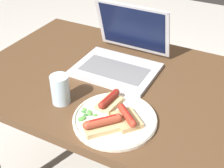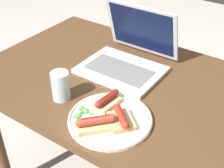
# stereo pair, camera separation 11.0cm
# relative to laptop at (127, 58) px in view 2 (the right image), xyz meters

# --- Properties ---
(desk) EXTENTS (1.08, 0.76, 0.70)m
(desk) POSITION_rel_laptop_xyz_m (-0.01, -0.09, -0.12)
(desk) COLOR #4C331E
(desk) RESTS_ON ground_plane
(laptop) EXTENTS (0.32, 0.31, 0.24)m
(laptop) POSITION_rel_laptop_xyz_m (0.00, 0.00, 0.00)
(laptop) COLOR #B7B7BC
(laptop) RESTS_ON desk
(plate) EXTENTS (0.28, 0.28, 0.02)m
(plate) POSITION_rel_laptop_xyz_m (0.14, -0.32, -0.03)
(plate) COLOR silver
(plate) RESTS_ON desk
(sausage_toast_left) EXTENTS (0.12, 0.12, 0.04)m
(sausage_toast_left) POSITION_rel_laptop_xyz_m (0.18, -0.32, -0.01)
(sausage_toast_left) COLOR tan
(sausage_toast_left) RESTS_ON plate
(sausage_toast_middle) EXTENTS (0.07, 0.11, 0.04)m
(sausage_toast_middle) POSITION_rel_laptop_xyz_m (0.09, -0.27, -0.01)
(sausage_toast_middle) COLOR tan
(sausage_toast_middle) RESTS_ON plate
(sausage_toast_right) EXTENTS (0.12, 0.13, 0.05)m
(sausage_toast_right) POSITION_rel_laptop_xyz_m (0.13, -0.38, -0.01)
(sausage_toast_right) COLOR tan
(sausage_toast_right) RESTS_ON plate
(salad_pile) EXTENTS (0.07, 0.07, 0.01)m
(salad_pile) POSITION_rel_laptop_xyz_m (0.04, -0.35, -0.03)
(salad_pile) COLOR #2D662D
(salad_pile) RESTS_ON plate
(drinking_glass) EXTENTS (0.07, 0.07, 0.11)m
(drinking_glass) POSITION_rel_laptop_xyz_m (-0.08, -0.31, 0.01)
(drinking_glass) COLOR silver
(drinking_glass) RESTS_ON desk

